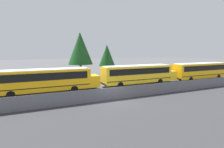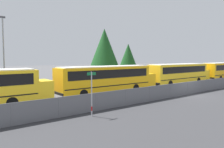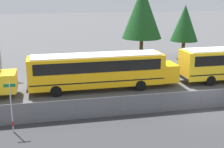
{
  "view_description": "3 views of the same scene",
  "coord_description": "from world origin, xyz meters",
  "px_view_note": "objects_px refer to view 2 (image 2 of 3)",
  "views": [
    {
      "loc": [
        -7.65,
        -17.38,
        5.52
      ],
      "look_at": [
        2.28,
        5.06,
        2.19
      ],
      "focal_mm": 28.0,
      "sensor_mm": 36.0,
      "label": 1
    },
    {
      "loc": [
        -21.4,
        -13.87,
        4.13
      ],
      "look_at": [
        -5.83,
        6.16,
        2.21
      ],
      "focal_mm": 35.0,
      "sensor_mm": 36.0,
      "label": 2
    },
    {
      "loc": [
        -11.09,
        -19.69,
        8.52
      ],
      "look_at": [
        -5.63,
        5.07,
        1.64
      ],
      "focal_mm": 50.0,
      "sensor_mm": 36.0,
      "label": 3
    }
  ],
  "objects_px": {
    "school_bus_1": "(108,77)",
    "tree_1": "(128,56)",
    "tree_3": "(104,47)",
    "light_pole": "(4,51)",
    "school_bus_3": "(224,69)",
    "street_sign": "(92,93)",
    "school_bus_2": "(180,72)"
  },
  "relations": [
    {
      "from": "school_bus_3",
      "to": "light_pole",
      "type": "height_order",
      "value": "light_pole"
    },
    {
      "from": "school_bus_1",
      "to": "tree_3",
      "type": "xyz_separation_m",
      "value": [
        7.03,
        10.34,
        4.03
      ]
    },
    {
      "from": "tree_1",
      "to": "tree_3",
      "type": "distance_m",
      "value": 5.92
    },
    {
      "from": "school_bus_3",
      "to": "school_bus_2",
      "type": "bearing_deg",
      "value": 177.88
    },
    {
      "from": "street_sign",
      "to": "tree_1",
      "type": "bearing_deg",
      "value": 42.42
    },
    {
      "from": "school_bus_3",
      "to": "street_sign",
      "type": "distance_m",
      "value": 34.92
    },
    {
      "from": "school_bus_1",
      "to": "tree_1",
      "type": "xyz_separation_m",
      "value": [
        12.76,
        10.64,
        2.57
      ]
    },
    {
      "from": "light_pole",
      "to": "tree_1",
      "type": "relative_size",
      "value": 1.32
    },
    {
      "from": "street_sign",
      "to": "light_pole",
      "type": "xyz_separation_m",
      "value": [
        -2.44,
        15.22,
        3.17
      ]
    },
    {
      "from": "school_bus_3",
      "to": "light_pole",
      "type": "relative_size",
      "value": 1.48
    },
    {
      "from": "school_bus_1",
      "to": "school_bus_3",
      "type": "relative_size",
      "value": 1.0
    },
    {
      "from": "school_bus_2",
      "to": "tree_3",
      "type": "distance_m",
      "value": 13.03
    },
    {
      "from": "tree_1",
      "to": "tree_3",
      "type": "bearing_deg",
      "value": -177.0
    },
    {
      "from": "school_bus_3",
      "to": "street_sign",
      "type": "bearing_deg",
      "value": -168.77
    },
    {
      "from": "school_bus_1",
      "to": "street_sign",
      "type": "xyz_separation_m",
      "value": [
        -6.8,
        -7.23,
        -0.21
      ]
    },
    {
      "from": "tree_3",
      "to": "light_pole",
      "type": "bearing_deg",
      "value": -171.76
    },
    {
      "from": "light_pole",
      "to": "tree_3",
      "type": "height_order",
      "value": "tree_3"
    },
    {
      "from": "tree_1",
      "to": "school_bus_1",
      "type": "bearing_deg",
      "value": -140.17
    },
    {
      "from": "street_sign",
      "to": "tree_3",
      "type": "relative_size",
      "value": 0.35
    },
    {
      "from": "light_pole",
      "to": "tree_3",
      "type": "distance_m",
      "value": 16.47
    },
    {
      "from": "school_bus_2",
      "to": "tree_1",
      "type": "height_order",
      "value": "tree_1"
    },
    {
      "from": "light_pole",
      "to": "tree_1",
      "type": "distance_m",
      "value": 22.16
    },
    {
      "from": "street_sign",
      "to": "light_pole",
      "type": "distance_m",
      "value": 15.73
    },
    {
      "from": "street_sign",
      "to": "light_pole",
      "type": "bearing_deg",
      "value": 99.1
    },
    {
      "from": "street_sign",
      "to": "school_bus_3",
      "type": "bearing_deg",
      "value": 11.23
    },
    {
      "from": "school_bus_1",
      "to": "tree_1",
      "type": "height_order",
      "value": "tree_1"
    },
    {
      "from": "school_bus_2",
      "to": "tree_3",
      "type": "bearing_deg",
      "value": 124.05
    },
    {
      "from": "school_bus_3",
      "to": "street_sign",
      "type": "relative_size",
      "value": 4.18
    },
    {
      "from": "light_pole",
      "to": "tree_1",
      "type": "height_order",
      "value": "light_pole"
    },
    {
      "from": "school_bus_1",
      "to": "street_sign",
      "type": "bearing_deg",
      "value": -133.25
    },
    {
      "from": "school_bus_3",
      "to": "tree_1",
      "type": "relative_size",
      "value": 1.96
    },
    {
      "from": "school_bus_1",
      "to": "tree_1",
      "type": "distance_m",
      "value": 16.81
    }
  ]
}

